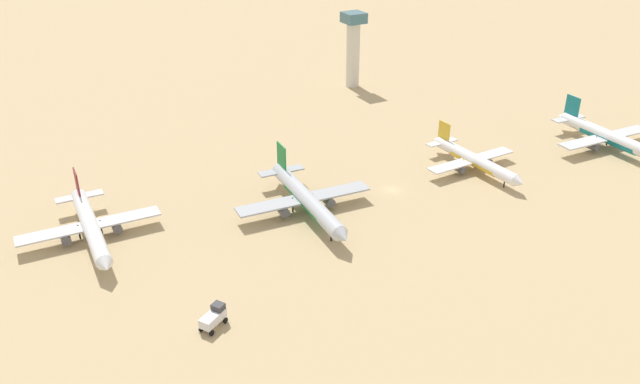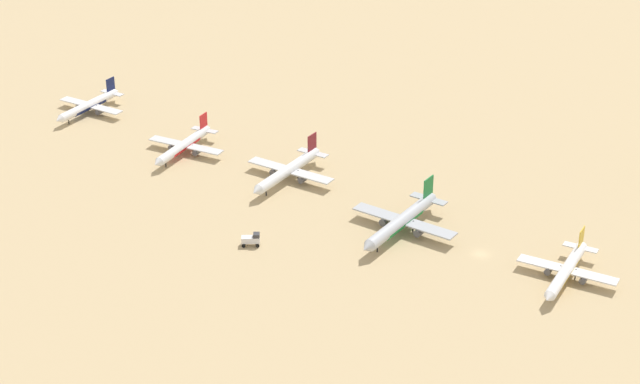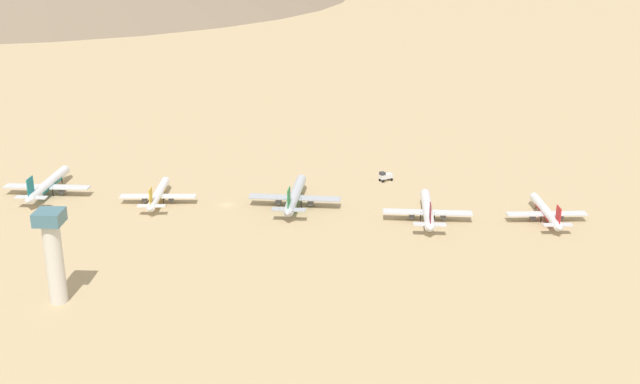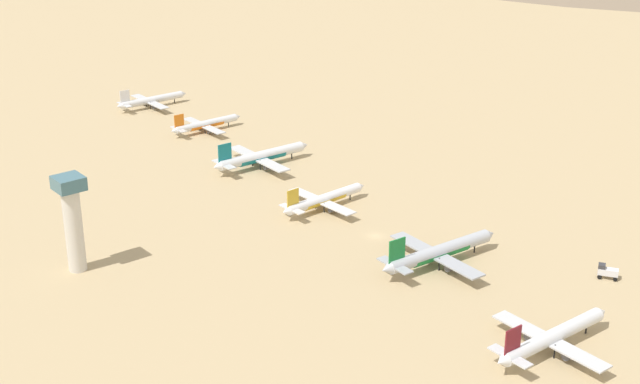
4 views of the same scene
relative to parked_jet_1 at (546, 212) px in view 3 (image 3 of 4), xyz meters
The scene contains 8 objects.
ground_plane 112.01m from the parked_jet_1, 84.95° to the left, with size 1924.42×1924.42×0.00m, color tan.
parked_jet_1 is the anchor object (origin of this frame).
parked_jet_2 40.53m from the parked_jet_1, 91.91° to the left, with size 37.50×30.40×10.83m.
parked_jet_3 87.53m from the parked_jet_1, 83.19° to the left, with size 40.56×32.96×11.70m.
parked_jet_4 137.11m from the parked_jet_1, 85.40° to the left, with size 33.84×27.47×9.76m.
parked_jet_5 180.78m from the parked_jet_1, 84.29° to the left, with size 39.61×32.12×11.44m.
service_truck 66.39m from the parked_jet_1, 53.98° to the left, with size 4.94×5.69×3.90m.
control_tower 160.72m from the parked_jet_1, 114.54° to the left, with size 7.20×7.20×26.66m.
Camera 3 is at (-270.76, -46.37, 103.45)m, focal length 45.40 mm.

